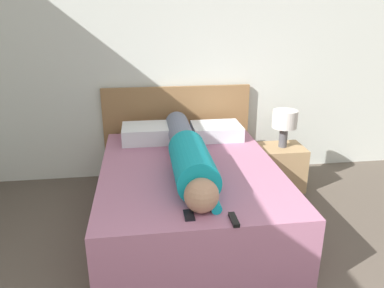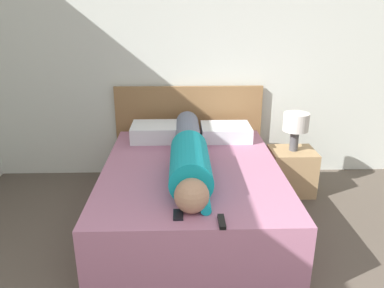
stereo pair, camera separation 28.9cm
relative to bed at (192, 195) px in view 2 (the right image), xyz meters
The scene contains 10 objects.
wall_back 1.53m from the bed, 82.84° to the left, with size 5.72×0.06×2.60m.
bed is the anchor object (origin of this frame).
headboard 1.08m from the bed, 90.00° to the left, with size 1.58×0.04×1.00m.
nightstand 1.17m from the bed, 28.83° to the left, with size 0.44×0.38×0.45m.
table_lamp 1.25m from the bed, 28.83° to the left, with size 0.25×0.25×0.38m.
person_lying 0.41m from the bed, 107.31° to the right, with size 0.30×1.75×0.30m.
pillow_near_headboard 0.84m from the bed, 114.59° to the left, with size 0.51×0.38×0.15m.
pillow_second 0.85m from the bed, 62.34° to the left, with size 0.49×0.38×0.14m.
tv_remote 0.94m from the bed, 79.75° to the right, with size 0.04×0.15×0.02m.
cell_phone 0.84m from the bed, 97.74° to the right, with size 0.06×0.13×0.01m.
Camera 2 is at (-0.22, -0.11, 1.78)m, focal length 35.00 mm.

